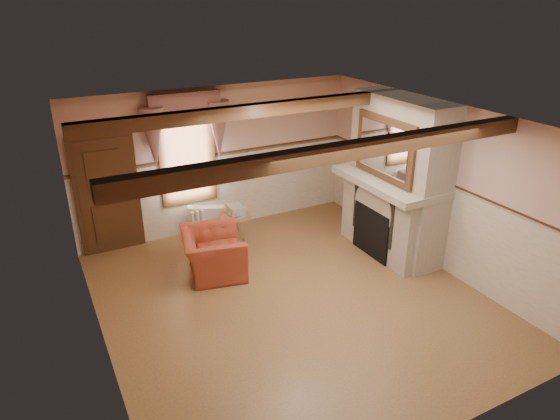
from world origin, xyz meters
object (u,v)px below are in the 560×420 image
side_table (236,229)px  mantel_clock (362,159)px  radiator (207,221)px  bowl (398,179)px  oil_lamp (369,161)px  armchair (213,253)px

side_table → mantel_clock: bearing=-18.3°
radiator → bowl: bearing=-16.6°
bowl → oil_lamp: (0.00, 0.81, 0.09)m
oil_lamp → armchair: bearing=177.7°
side_table → mantel_clock: mantel_clock is taller
oil_lamp → radiator: bearing=150.3°
radiator → oil_lamp: (2.64, -1.50, 1.26)m
bowl → mantel_clock: size_ratio=1.54×
armchair → side_table: armchair is taller
armchair → side_table: (0.76, 0.83, -0.09)m
armchair → oil_lamp: 3.25m
radiator → mantel_clock: mantel_clock is taller
bowl → oil_lamp: bearing=90.0°
radiator → side_table: bearing=-30.7°
armchair → oil_lamp: (3.02, -0.12, 1.20)m
side_table → mantel_clock: (2.26, -0.75, 1.25)m
bowl → oil_lamp: oil_lamp is taller
bowl → oil_lamp: size_ratio=1.32×
armchair → bowl: bowl is taller
radiator → mantel_clock: bearing=-1.5°
side_table → mantel_clock: size_ratio=2.40×
radiator → oil_lamp: size_ratio=2.50×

